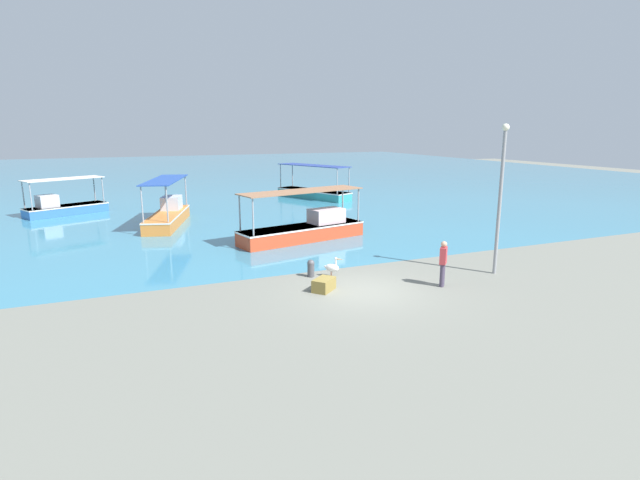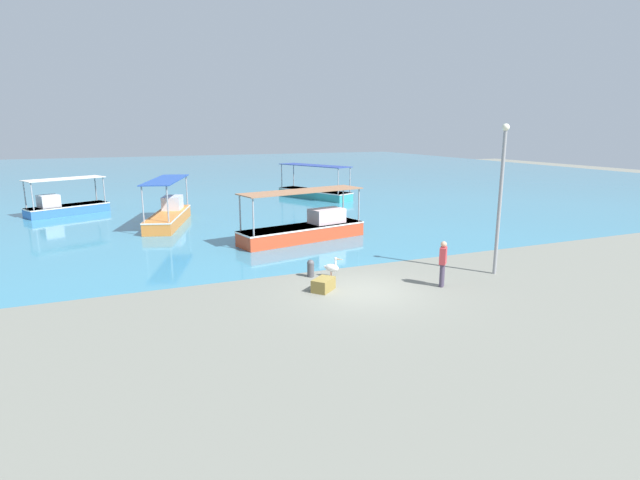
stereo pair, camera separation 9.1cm
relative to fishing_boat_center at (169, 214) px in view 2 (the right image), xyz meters
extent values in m
plane|color=slate|center=(4.87, -15.78, -0.62)|extent=(120.00, 120.00, 0.00)
cube|color=teal|center=(4.87, 32.22, -0.62)|extent=(110.00, 90.00, 0.00)
cube|color=orange|center=(-0.06, -0.20, -0.26)|extent=(3.47, 6.74, 0.72)
cube|color=silver|center=(-0.06, -0.20, 0.06)|extent=(3.52, 6.80, 0.08)
cylinder|color=#99999E|center=(-0.37, -3.29, 1.07)|extent=(0.08, 0.08, 1.95)
cylinder|color=#99999E|center=(-1.61, -2.90, 1.07)|extent=(0.08, 0.08, 1.95)
cylinder|color=#99999E|center=(1.48, 2.51, 1.07)|extent=(0.08, 0.08, 1.95)
cylinder|color=#99999E|center=(0.25, 2.90, 1.07)|extent=(0.08, 0.08, 1.95)
cube|color=#234595|center=(-0.06, -0.20, 2.08)|extent=(3.51, 6.58, 0.05)
cube|color=silver|center=(0.39, 1.22, 0.50)|extent=(1.51, 1.84, 0.81)
cube|color=#D14424|center=(5.80, -7.25, -0.24)|extent=(7.02, 3.02, 0.75)
cube|color=silver|center=(5.80, -7.25, 0.09)|extent=(7.07, 3.07, 0.08)
cylinder|color=#99999E|center=(2.85, -8.59, 1.02)|extent=(0.08, 0.08, 1.78)
cylinder|color=#99999E|center=(2.56, -7.26, 1.02)|extent=(0.08, 0.08, 1.78)
cylinder|color=#99999E|center=(9.04, -7.24, 1.02)|extent=(0.08, 0.08, 1.78)
cylinder|color=#99999E|center=(8.75, -5.91, 1.02)|extent=(0.08, 0.08, 1.78)
cube|color=#956749|center=(5.80, -7.25, 1.94)|extent=(6.85, 3.08, 0.05)
cube|color=silver|center=(7.31, -6.93, 0.51)|extent=(1.97, 1.47, 0.76)
cube|color=#336AB7|center=(-5.84, 6.40, -0.31)|extent=(5.24, 3.58, 0.61)
cube|color=silver|center=(-5.84, 6.40, -0.05)|extent=(5.30, 3.63, 0.08)
cylinder|color=#99999E|center=(-4.05, 7.97, 0.86)|extent=(0.08, 0.08, 1.74)
cylinder|color=#99999E|center=(-3.50, 6.86, 0.86)|extent=(0.08, 0.08, 1.74)
cylinder|color=#99999E|center=(-8.19, 5.94, 0.86)|extent=(0.08, 0.08, 1.74)
cylinder|color=#99999E|center=(-7.64, 4.83, 0.86)|extent=(0.08, 0.08, 1.74)
cube|color=beige|center=(-5.84, 6.40, 1.76)|extent=(5.11, 3.58, 0.05)
cube|color=silver|center=(-6.88, 5.90, 0.40)|extent=(1.50, 1.44, 0.80)
cube|color=teal|center=(12.46, 7.25, -0.29)|extent=(4.30, 7.02, 0.67)
cube|color=silver|center=(12.46, 7.25, 0.01)|extent=(4.35, 7.07, 0.08)
cylinder|color=#99999E|center=(10.52, 9.91, 1.04)|extent=(0.08, 0.08, 1.99)
cylinder|color=#99999E|center=(11.81, 10.48, 1.04)|extent=(0.08, 0.08, 1.99)
cylinder|color=#99999E|center=(13.10, 4.02, 1.04)|extent=(0.08, 0.08, 1.99)
cylinder|color=#99999E|center=(14.39, 4.58, 1.04)|extent=(0.08, 0.08, 1.99)
cube|color=navy|center=(12.46, 7.25, 2.06)|extent=(4.31, 6.87, 0.05)
cylinder|color=#E0997A|center=(4.55, -13.66, -0.51)|extent=(0.03, 0.03, 0.22)
cylinder|color=#E0997A|center=(4.48, -13.73, -0.51)|extent=(0.03, 0.03, 0.22)
ellipsoid|color=white|center=(4.54, -13.71, -0.27)|extent=(0.59, 0.60, 0.32)
ellipsoid|color=white|center=(4.36, -13.53, -0.25)|extent=(0.20, 0.20, 0.10)
cylinder|color=white|center=(4.64, -13.82, -0.04)|extent=(0.07, 0.07, 0.26)
sphere|color=white|center=(4.64, -13.82, 0.12)|extent=(0.11, 0.11, 0.11)
cone|color=#E5933F|center=(4.76, -13.94, 0.11)|extent=(0.25, 0.25, 0.06)
cylinder|color=gray|center=(10.68, -15.86, 2.17)|extent=(0.14, 0.14, 5.58)
sphere|color=#EAEACC|center=(10.68, -15.86, 5.07)|extent=(0.28, 0.28, 0.28)
cylinder|color=#47474C|center=(3.77, -13.40, -0.37)|extent=(0.27, 0.27, 0.51)
sphere|color=#4C4C51|center=(3.77, -13.40, -0.08)|extent=(0.28, 0.28, 0.28)
cylinder|color=#42394E|center=(7.80, -16.33, -0.20)|extent=(0.16, 0.16, 0.85)
cylinder|color=#42394E|center=(7.68, -16.46, -0.20)|extent=(0.16, 0.16, 0.85)
cube|color=#B7373D|center=(7.74, -16.39, 0.54)|extent=(0.44, 0.44, 0.62)
sphere|color=tan|center=(7.74, -16.39, 0.96)|extent=(0.22, 0.22, 0.22)
cube|color=olive|center=(3.55, -15.16, -0.40)|extent=(1.05, 1.01, 0.45)
camera|label=1|loc=(-3.28, -30.68, 5.05)|focal=28.00mm
camera|label=2|loc=(-3.20, -30.72, 5.05)|focal=28.00mm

